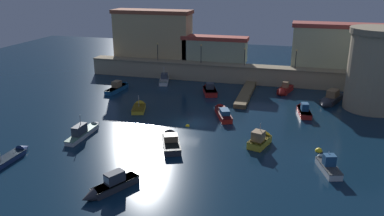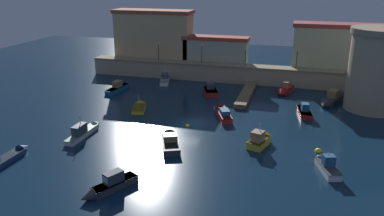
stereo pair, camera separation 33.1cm
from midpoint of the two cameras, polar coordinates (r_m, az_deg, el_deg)
ground_plane at (r=51.33m, az=-0.55°, el=-2.28°), size 126.08×126.08×0.00m
quay_wall at (r=71.66m, az=4.36°, el=5.17°), size 50.47×2.97×3.17m
old_town_backdrop at (r=73.99m, az=4.91°, el=9.82°), size 49.19×4.78×9.15m
fortress_tower at (r=61.00m, az=25.02°, el=5.14°), size 8.25×8.25×11.64m
pier_dock at (r=63.47m, az=7.68°, el=2.05°), size 1.82×13.48×0.70m
quay_lamp_0 at (r=74.19m, az=-5.16°, el=8.59°), size 0.32×0.32×3.26m
quay_lamp_1 at (r=71.72m, az=1.19°, el=8.36°), size 0.32×0.32×3.38m
quay_lamp_2 at (r=70.26m, az=7.54°, el=7.85°), size 0.32×0.32×3.13m
quay_lamp_3 at (r=69.63m, az=14.76°, el=7.37°), size 0.32×0.32×3.27m
moored_boat_0 at (r=57.11m, az=-7.82°, el=0.12°), size 2.76×4.55×2.72m
moored_boat_1 at (r=45.67m, az=9.80°, el=-4.49°), size 2.81×4.60×3.08m
moored_boat_2 at (r=41.85m, az=18.73°, el=-7.70°), size 2.77×5.23×2.24m
moored_boat_3 at (r=49.38m, az=-15.51°, el=-3.23°), size 1.19×7.35×3.09m
moored_boat_4 at (r=36.59m, az=-12.20°, el=-11.04°), size 3.87×5.69×1.95m
moored_boat_5 at (r=66.00m, az=13.09°, el=2.56°), size 2.82×5.41×2.13m
moored_boat_6 at (r=64.57m, az=2.40°, el=2.70°), size 3.50×5.46×2.23m
moored_boat_7 at (r=54.23m, az=4.26°, el=-0.60°), size 3.88×6.79×1.69m
moored_boat_8 at (r=45.76m, az=-25.19°, el=-6.54°), size 1.41×7.23×2.46m
moored_boat_9 at (r=57.14m, az=15.71°, el=-0.24°), size 2.29×5.60×2.07m
moored_boat_10 at (r=71.89m, az=-4.13°, el=4.32°), size 3.16×7.10×3.21m
moored_boat_11 at (r=67.24m, az=-10.70°, el=3.03°), size 2.02×6.91×2.00m
moored_boat_12 at (r=45.26m, az=-3.37°, el=-4.67°), size 4.06×6.38×1.95m
moored_boat_13 at (r=62.86m, az=19.32°, el=1.21°), size 4.48×7.34×2.36m
mooring_buoy_0 at (r=45.70m, az=17.73°, el=-6.01°), size 0.79×0.79×0.79m
mooring_buoy_1 at (r=50.49m, az=-0.84°, el=-2.65°), size 0.53×0.53×0.53m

